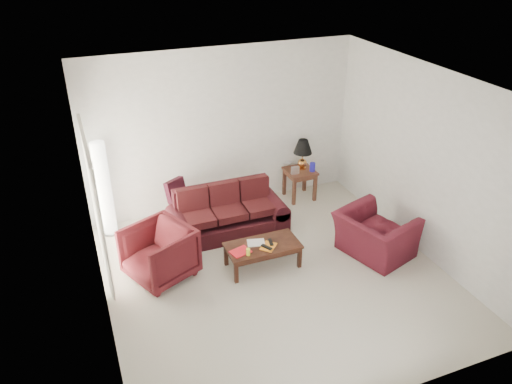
# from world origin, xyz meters

# --- Properties ---
(floor) EXTENTS (5.00, 5.00, 0.00)m
(floor) POSITION_xyz_m (0.00, 0.00, 0.00)
(floor) COLOR beige
(floor) RESTS_ON ground
(blinds) EXTENTS (0.10, 2.00, 2.16)m
(blinds) POSITION_xyz_m (-2.42, 1.30, 1.08)
(blinds) COLOR silver
(blinds) RESTS_ON ground
(sofa) EXTENTS (2.09, 1.04, 0.83)m
(sofa) POSITION_xyz_m (-0.29, 1.44, 0.41)
(sofa) COLOR black
(sofa) RESTS_ON ground
(throw_pillow) EXTENTS (0.43, 0.37, 0.40)m
(throw_pillow) POSITION_xyz_m (-1.03, 2.11, 0.66)
(throw_pillow) COLOR black
(throw_pillow) RESTS_ON sofa
(end_table) EXTENTS (0.57, 0.57, 0.60)m
(end_table) POSITION_xyz_m (1.43, 2.15, 0.30)
(end_table) COLOR #562D1D
(end_table) RESTS_ON ground
(table_lamp) EXTENTS (0.37, 0.37, 0.60)m
(table_lamp) POSITION_xyz_m (1.50, 2.20, 0.90)
(table_lamp) COLOR #D18A41
(table_lamp) RESTS_ON end_table
(clock) EXTENTS (0.15, 0.06, 0.15)m
(clock) POSITION_xyz_m (1.27, 2.04, 0.67)
(clock) COLOR silver
(clock) RESTS_ON end_table
(blue_canister) EXTENTS (0.11, 0.11, 0.17)m
(blue_canister) POSITION_xyz_m (1.63, 2.03, 0.68)
(blue_canister) COLOR #201BB4
(blue_canister) RESTS_ON end_table
(picture_frame) EXTENTS (0.20, 0.21, 0.05)m
(picture_frame) POSITION_xyz_m (1.29, 2.39, 0.68)
(picture_frame) COLOR silver
(picture_frame) RESTS_ON end_table
(floor_lamp) EXTENTS (0.34, 0.34, 1.74)m
(floor_lamp) POSITION_xyz_m (-2.21, 2.20, 0.87)
(floor_lamp) COLOR silver
(floor_lamp) RESTS_ON ground
(armchair_left) EXTENTS (1.22, 1.20, 0.84)m
(armchair_left) POSITION_xyz_m (-1.64, 0.66, 0.42)
(armchair_left) COLOR #451014
(armchair_left) RESTS_ON ground
(armchair_right) EXTENTS (1.27, 1.36, 0.73)m
(armchair_right) POSITION_xyz_m (1.72, -0.03, 0.36)
(armchair_right) COLOR #48101B
(armchair_right) RESTS_ON ground
(coffee_table) EXTENTS (1.18, 0.64, 0.40)m
(coffee_table) POSITION_xyz_m (-0.09, 0.33, 0.20)
(coffee_table) COLOR black
(coffee_table) RESTS_ON ground
(magazine_red) EXTENTS (0.34, 0.29, 0.02)m
(magazine_red) POSITION_xyz_m (-0.49, 0.26, 0.41)
(magazine_red) COLOR red
(magazine_red) RESTS_ON coffee_table
(magazine_white) EXTENTS (0.31, 0.26, 0.02)m
(magazine_white) POSITION_xyz_m (-0.18, 0.40, 0.41)
(magazine_white) COLOR white
(magazine_white) RESTS_ON coffee_table
(magazine_orange) EXTENTS (0.33, 0.33, 0.02)m
(magazine_orange) POSITION_xyz_m (-0.03, 0.24, 0.41)
(magazine_orange) COLOR orange
(magazine_orange) RESTS_ON coffee_table
(remote_a) EXTENTS (0.14, 0.19, 0.02)m
(remote_a) POSITION_xyz_m (-0.08, 0.21, 0.43)
(remote_a) COLOR black
(remote_a) RESTS_ON coffee_table
(remote_b) EXTENTS (0.09, 0.19, 0.02)m
(remote_b) POSITION_xyz_m (0.03, 0.31, 0.43)
(remote_b) COLOR black
(remote_b) RESTS_ON coffee_table
(yellow_glass) EXTENTS (0.07, 0.07, 0.11)m
(yellow_glass) POSITION_xyz_m (-0.40, 0.16, 0.46)
(yellow_glass) COLOR #ECFF38
(yellow_glass) RESTS_ON coffee_table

